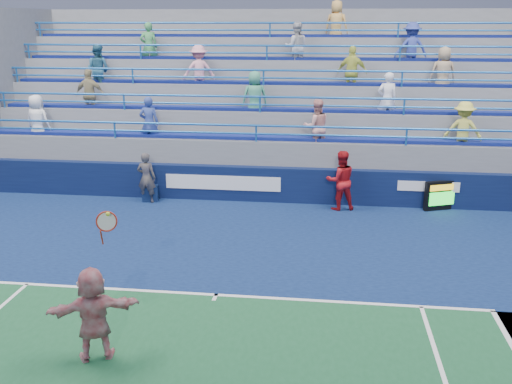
# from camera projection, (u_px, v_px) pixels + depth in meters

# --- Properties ---
(ground) EXTENTS (120.00, 120.00, 0.00)m
(ground) POSITION_uv_depth(u_px,v_px,m) (216.00, 296.00, 11.68)
(ground) COLOR #333538
(sponsor_wall) EXTENTS (18.00, 0.32, 1.10)m
(sponsor_wall) POSITION_uv_depth(u_px,v_px,m) (255.00, 184.00, 17.70)
(sponsor_wall) COLOR #0A1339
(sponsor_wall) RESTS_ON ground
(bleacher_stand) EXTENTS (18.00, 5.60, 6.13)m
(bleacher_stand) POSITION_uv_depth(u_px,v_px,m) (268.00, 130.00, 20.99)
(bleacher_stand) COLOR slate
(bleacher_stand) RESTS_ON ground
(serve_speed_board) EXTENTS (1.26, 0.62, 0.90)m
(serve_speed_board) POSITION_uv_depth(u_px,v_px,m) (445.00, 195.00, 16.89)
(serve_speed_board) COLOR black
(serve_speed_board) RESTS_ON ground
(judge_chair) EXTENTS (0.56, 0.57, 0.85)m
(judge_chair) POSITION_uv_depth(u_px,v_px,m) (150.00, 192.00, 17.84)
(judge_chair) COLOR #0D1C40
(judge_chair) RESTS_ON ground
(tennis_player) EXTENTS (1.57, 1.01, 2.61)m
(tennis_player) POSITION_uv_depth(u_px,v_px,m) (94.00, 314.00, 9.30)
(tennis_player) COLOR silver
(tennis_player) RESTS_ON ground
(line_judge) EXTENTS (0.60, 0.41, 1.58)m
(line_judge) POSITION_uv_depth(u_px,v_px,m) (146.00, 178.00, 17.49)
(line_judge) COLOR #121632
(line_judge) RESTS_ON ground
(ball_girl) EXTENTS (1.01, 0.88, 1.79)m
(ball_girl) POSITION_uv_depth(u_px,v_px,m) (341.00, 180.00, 16.80)
(ball_girl) COLOR #AE1319
(ball_girl) RESTS_ON ground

